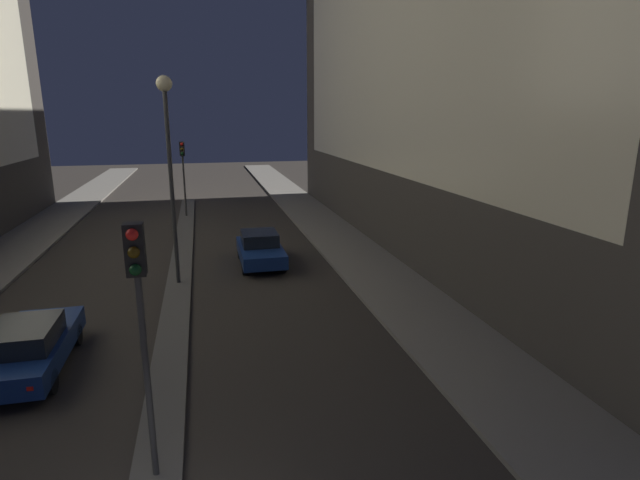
{
  "coord_description": "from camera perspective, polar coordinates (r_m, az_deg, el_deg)",
  "views": [
    {
      "loc": [
        1.16,
        -5.84,
        6.69
      ],
      "look_at": [
        6.52,
        16.84,
        0.77
      ],
      "focal_mm": 28.0,
      "sensor_mm": 36.0,
      "label": 1
    }
  ],
  "objects": [
    {
      "name": "building_right",
      "position": [
        26.66,
        14.11,
        24.57
      ],
      "size": [
        6.01,
        35.27,
        23.29
      ],
      "color": "#423D38",
      "rests_on": "ground"
    },
    {
      "name": "street_lamp",
      "position": [
        19.82,
        -16.98,
        11.13
      ],
      "size": [
        0.58,
        0.58,
        7.92
      ],
      "color": "#383838",
      "rests_on": "median_strip"
    },
    {
      "name": "traffic_light_mid",
      "position": [
        33.71,
        -15.4,
        8.57
      ],
      "size": [
        0.32,
        0.42,
        4.82
      ],
      "color": "#383838",
      "rests_on": "median_strip"
    },
    {
      "name": "car_right_lane",
      "position": [
        22.78,
        -6.84,
        -1.0
      ],
      "size": [
        1.87,
        4.14,
        1.46
      ],
      "color": "navy",
      "rests_on": "ground"
    },
    {
      "name": "car_left_lane",
      "position": [
        15.48,
        -30.3,
        -10.45
      ],
      "size": [
        1.8,
        4.45,
        1.44
      ],
      "color": "navy",
      "rests_on": "ground"
    },
    {
      "name": "median_strip",
      "position": [
        24.41,
        -15.52,
        -2.04
      ],
      "size": [
        0.96,
        33.25,
        0.12
      ],
      "color": "#56544F",
      "rests_on": "ground"
    },
    {
      "name": "traffic_light_near",
      "position": [
        9.08,
        -19.95,
        -6.22
      ],
      "size": [
        0.32,
        0.42,
        4.82
      ],
      "color": "#383838",
      "rests_on": "median_strip"
    }
  ]
}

